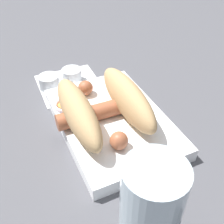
{
  "coord_description": "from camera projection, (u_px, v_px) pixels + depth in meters",
  "views": [
    {
      "loc": [
        -0.32,
        0.15,
        0.32
      ],
      "look_at": [
        0.0,
        0.0,
        0.03
      ],
      "focal_mm": 45.0,
      "sensor_mm": 36.0,
      "label": 1
    }
  ],
  "objects": [
    {
      "name": "napkin",
      "position": [
        70.0,
        84.0,
        0.57
      ],
      "size": [
        0.12,
        0.12,
        0.0
      ],
      "color": "white",
      "rests_on": "ground_plane"
    },
    {
      "name": "pickled_veggies",
      "position": [
        68.0,
        106.0,
        0.48
      ],
      "size": [
        0.07,
        0.05,
        0.01
      ],
      "color": "#F99E4C",
      "rests_on": "food_tray"
    },
    {
      "name": "food_tray",
      "position": [
        112.0,
        122.0,
        0.47
      ],
      "size": [
        0.24,
        0.16,
        0.02
      ],
      "color": "white",
      "rests_on": "ground_plane"
    },
    {
      "name": "bread_roll",
      "position": [
        103.0,
        105.0,
        0.44
      ],
      "size": [
        0.17,
        0.13,
        0.06
      ],
      "color": "tan",
      "rests_on": "food_tray"
    },
    {
      "name": "drink_glass",
      "position": [
        150.0,
        211.0,
        0.28
      ],
      "size": [
        0.06,
        0.06,
        0.13
      ],
      "color": "silver",
      "rests_on": "ground_plane"
    },
    {
      "name": "ground_plane",
      "position": [
        112.0,
        127.0,
        0.48
      ],
      "size": [
        3.0,
        3.0,
        0.0
      ],
      "primitive_type": "plane",
      "color": "#4C4C51"
    },
    {
      "name": "condiment_cup_far",
      "position": [
        49.0,
        83.0,
        0.56
      ],
      "size": [
        0.04,
        0.04,
        0.03
      ],
      "color": "silver",
      "rests_on": "ground_plane"
    },
    {
      "name": "sausage",
      "position": [
        100.0,
        111.0,
        0.45
      ],
      "size": [
        0.17,
        0.14,
        0.03
      ],
      "color": "#9E5638",
      "rests_on": "food_tray"
    },
    {
      "name": "condiment_cup_near",
      "position": [
        72.0,
        76.0,
        0.58
      ],
      "size": [
        0.04,
        0.04,
        0.03
      ],
      "color": "silver",
      "rests_on": "ground_plane"
    }
  ]
}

